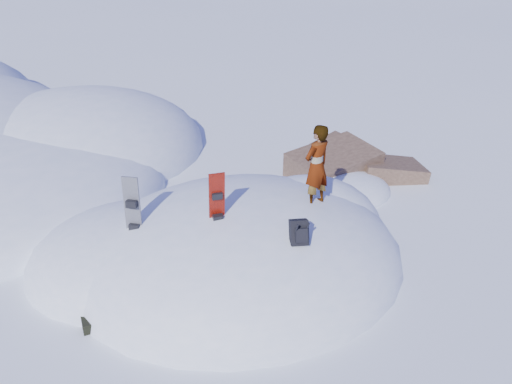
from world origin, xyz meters
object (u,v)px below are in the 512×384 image
object	(u,v)px
snowboard_red	(217,208)
person	(317,166)
snowboard_dark	(133,217)
backpack	(299,233)

from	to	relation	value
snowboard_red	person	bearing A→B (deg)	7.32
snowboard_dark	backpack	size ratio (longest dim) A/B	3.13
snowboard_red	person	distance (m)	2.18
snowboard_red	backpack	world-z (taller)	snowboard_red
snowboard_dark	person	distance (m)	3.72
snowboard_dark	backpack	xyz separation A→B (m)	(2.83, -1.50, 0.08)
snowboard_dark	person	xyz separation A→B (m)	(3.64, -0.23, 0.73)
backpack	person	bearing A→B (deg)	66.57
snowboard_red	backpack	bearing A→B (deg)	-37.53
backpack	snowboard_dark	bearing A→B (deg)	161.08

